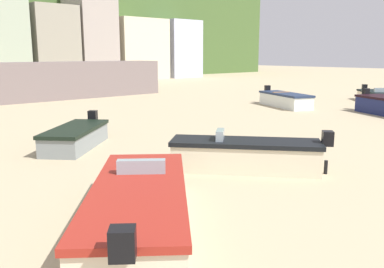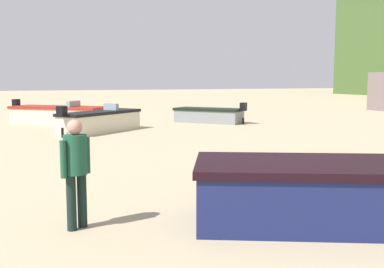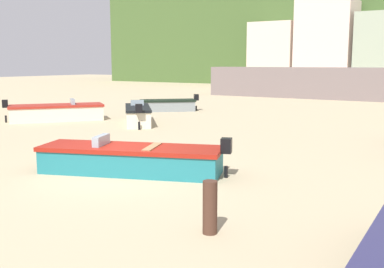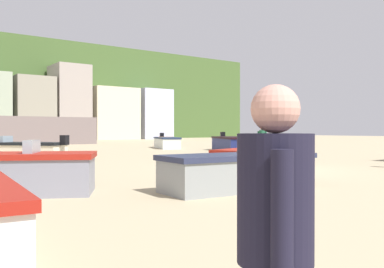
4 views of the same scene
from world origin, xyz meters
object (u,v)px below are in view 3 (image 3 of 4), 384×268
at_px(boat_cream_3, 57,112).
at_px(mooring_post_near_water, 210,207).
at_px(boat_cream_4, 138,115).
at_px(boat_grey_5, 168,105).
at_px(boat_teal_1, 131,159).

distance_m(boat_cream_3, mooring_post_near_water, 18.11).
relative_size(boat_cream_3, boat_cream_4, 1.23).
xyz_separation_m(boat_cream_4, boat_grey_5, (-2.23, 5.86, -0.07)).
height_order(boat_teal_1, mooring_post_near_water, boat_teal_1).
bearing_deg(boat_cream_3, boat_grey_5, 111.14).
height_order(boat_teal_1, boat_cream_4, boat_cream_4).
relative_size(boat_cream_4, boat_grey_5, 1.14).
height_order(boat_teal_1, boat_grey_5, boat_teal_1).
distance_m(boat_teal_1, boat_cream_3, 13.05).
height_order(boat_cream_3, boat_grey_5, boat_cream_3).
bearing_deg(boat_grey_5, boat_cream_3, 119.70).
distance_m(boat_cream_4, mooring_post_near_water, 15.50).
xyz_separation_m(boat_cream_3, boat_grey_5, (2.24, 7.16, -0.06)).
relative_size(boat_cream_3, mooring_post_near_water, 4.95).
height_order(boat_teal_1, boat_cream_3, boat_cream_3).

